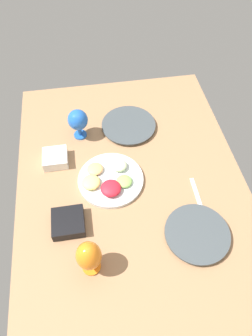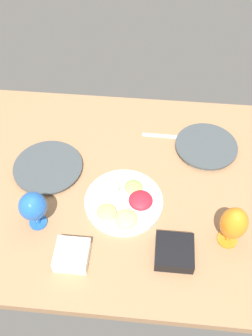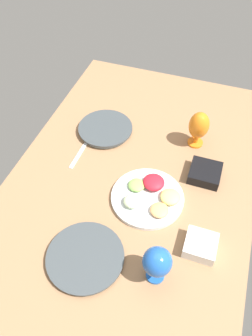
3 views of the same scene
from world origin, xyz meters
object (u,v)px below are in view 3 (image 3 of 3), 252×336
(square_bowl_black, at_px, (205,173))
(square_bowl_white, at_px, (200,245))
(hurricane_glass_orange, at_px, (199,126))
(dinner_plate_left, at_px, (85,257))
(dinner_plate_right, at_px, (105,129))
(fruit_platter, at_px, (149,196))
(hurricane_glass_blue, at_px, (157,262))

(square_bowl_black, distance_m, square_bowl_white, 0.35)
(hurricane_glass_orange, height_order, square_bowl_white, hurricane_glass_orange)
(dinner_plate_left, relative_size, dinner_plate_right, 1.07)
(fruit_platter, distance_m, hurricane_glass_blue, 0.34)
(dinner_plate_left, distance_m, fruit_platter, 0.36)
(hurricane_glass_orange, bearing_deg, square_bowl_white, -167.15)
(hurricane_glass_orange, xyz_separation_m, square_bowl_black, (-0.19, -0.08, -0.08))
(dinner_plate_left, height_order, square_bowl_white, square_bowl_white)
(dinner_plate_left, xyz_separation_m, hurricane_glass_orange, (0.71, -0.26, 0.10))
(hurricane_glass_blue, bearing_deg, dinner_plate_right, 34.33)
(dinner_plate_right, bearing_deg, hurricane_glass_blue, -145.67)
(hurricane_glass_orange, relative_size, square_bowl_black, 1.38)
(fruit_platter, bearing_deg, hurricane_glass_blue, -159.91)
(square_bowl_white, bearing_deg, hurricane_glass_orange, 12.85)
(dinner_plate_left, bearing_deg, square_bowl_black, -32.99)
(square_bowl_black, relative_size, square_bowl_white, 1.15)
(hurricane_glass_orange, relative_size, square_bowl_white, 1.59)
(dinner_plate_left, bearing_deg, square_bowl_white, -65.75)
(hurricane_glass_orange, bearing_deg, dinner_plate_left, 159.83)
(hurricane_glass_blue, height_order, square_bowl_black, hurricane_glass_blue)
(hurricane_glass_blue, xyz_separation_m, square_bowl_white, (0.15, -0.13, -0.08))
(dinner_plate_left, xyz_separation_m, square_bowl_white, (0.17, -0.38, 0.02))
(dinner_plate_right, height_order, hurricane_glass_blue, hurricane_glass_blue)
(square_bowl_black, bearing_deg, dinner_plate_left, 147.01)
(fruit_platter, bearing_deg, hurricane_glass_orange, -17.27)
(dinner_plate_left, relative_size, hurricane_glass_orange, 1.55)
(dinner_plate_left, xyz_separation_m, fruit_platter, (0.33, -0.14, 0.01))
(hurricane_glass_blue, bearing_deg, hurricane_glass_orange, -0.42)
(dinner_plate_right, height_order, square_bowl_white, square_bowl_white)
(fruit_platter, bearing_deg, square_bowl_black, -45.67)
(square_bowl_white, bearing_deg, dinner_plate_left, 114.25)
(hurricane_glass_blue, distance_m, square_bowl_black, 0.51)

